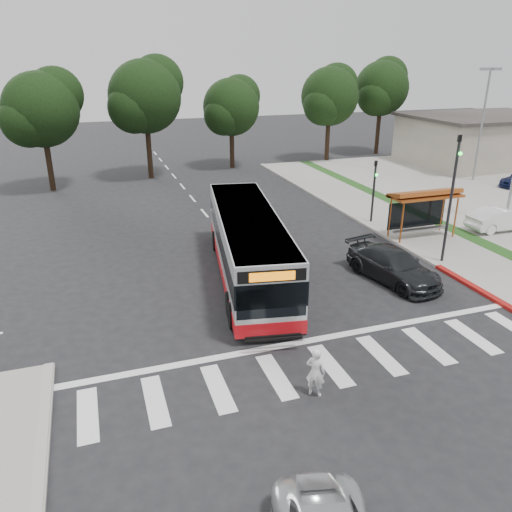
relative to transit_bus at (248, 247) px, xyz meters
name	(u,v)px	position (x,y,z in m)	size (l,w,h in m)	color
ground	(278,302)	(0.43, -2.94, -1.58)	(140.00, 140.00, 0.00)	black
sidewalk_east	(394,222)	(11.43, 5.06, -1.52)	(4.00, 40.00, 0.12)	gray
curb_east	(367,225)	(9.43, 5.06, -1.51)	(0.30, 40.00, 0.15)	#9E9991
curb_east_red	(481,291)	(9.43, -4.94, -1.51)	(0.32, 6.00, 0.15)	maroon
commercial_building	(483,141)	(30.43, 19.06, 0.62)	(14.00, 10.00, 4.40)	#ADA391
building_roof_cap	(487,116)	(30.43, 19.06, 2.97)	(14.60, 10.60, 0.30)	#383330
crosswalk_ladder	(330,365)	(0.43, -7.94, -1.58)	(18.00, 2.60, 0.01)	silver
bus_shelter	(424,199)	(11.23, 2.17, 0.77)	(4.20, 1.60, 2.86)	#A54E1B
traffic_signal_ne_tall	(452,189)	(10.03, -1.44, 2.29)	(0.18, 0.37, 6.50)	black
traffic_signal_ne_short	(374,185)	(10.03, 5.55, 0.89)	(0.18, 0.37, 4.00)	black
lot_light_mid	(484,109)	(24.43, 13.06, 4.32)	(1.90, 0.35, 9.01)	gray
tree_ne_a	(330,95)	(16.50, 25.13, 4.81)	(6.16, 5.74, 9.30)	black
tree_ne_b	(382,87)	(23.50, 27.13, 5.34)	(6.16, 5.74, 10.02)	black
tree_north_a	(146,95)	(-1.49, 23.13, 5.34)	(6.60, 6.15, 10.17)	black
tree_north_b	(232,106)	(6.50, 25.12, 4.08)	(5.72, 5.33, 8.43)	black
tree_north_c	(42,108)	(-9.50, 21.13, 4.71)	(6.16, 5.74, 9.30)	black
transit_bus	(248,247)	(0.00, 0.00, 0.00)	(2.66, 12.26, 3.17)	silver
pedestrian	(316,372)	(-0.77, -9.22, -0.75)	(0.61, 0.40, 1.67)	white
dark_sedan	(393,266)	(6.38, -2.47, -0.84)	(2.09, 5.14, 1.49)	black
parked_car_1	(501,219)	(16.60, 1.63, -0.78)	(1.48, 4.25, 1.40)	white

